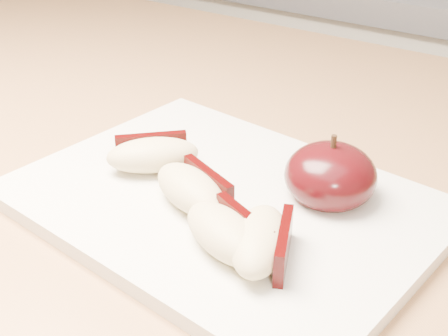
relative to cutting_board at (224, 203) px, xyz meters
The scene contains 7 objects.
back_cabinet 0.94m from the cutting_board, 90.79° to the left, with size 2.40×0.62×0.94m.
cutting_board is the anchor object (origin of this frame).
apple_half 0.08m from the cutting_board, 34.71° to the left, with size 0.09×0.09×0.06m.
apple_wedge_a 0.08m from the cutting_board, behind, with size 0.08×0.08×0.03m.
apple_wedge_b 0.03m from the cutting_board, 120.28° to the right, with size 0.08×0.06×0.03m.
apple_wedge_c 0.07m from the cutting_board, 54.24° to the right, with size 0.08×0.06×0.03m.
apple_wedge_d 0.08m from the cutting_board, 37.82° to the right, with size 0.06×0.08×0.03m.
Camera 1 is at (0.24, 0.03, 1.17)m, focal length 50.00 mm.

